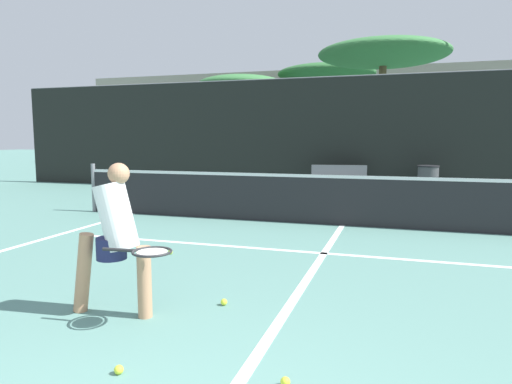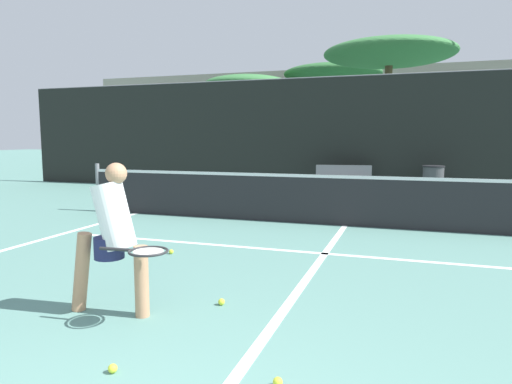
% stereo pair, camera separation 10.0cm
% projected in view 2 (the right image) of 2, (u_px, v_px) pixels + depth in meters
% --- Properties ---
extents(court_service_line, '(8.25, 0.10, 0.01)m').
position_uv_depth(court_service_line, '(325.00, 254.00, 6.49)').
color(court_service_line, white).
rests_on(court_service_line, ground).
extents(court_center_mark, '(0.10, 7.02, 0.01)m').
position_uv_depth(court_center_mark, '(305.00, 281.00, 5.24)').
color(court_center_mark, white).
rests_on(court_center_mark, ground).
extents(court_sideline_left, '(0.10, 8.02, 0.01)m').
position_uv_depth(court_sideline_left, '(2.00, 251.00, 6.66)').
color(court_sideline_left, white).
rests_on(court_sideline_left, ground).
extents(net, '(11.09, 0.09, 1.07)m').
position_uv_depth(net, '(346.00, 199.00, 8.49)').
color(net, slate).
rests_on(net, ground).
extents(fence_back, '(24.00, 0.06, 3.45)m').
position_uv_depth(fence_back, '(370.00, 135.00, 13.30)').
color(fence_back, black).
rests_on(fence_back, ground).
extents(player_practicing, '(1.13, 0.52, 1.42)m').
position_uv_depth(player_practicing, '(113.00, 233.00, 4.19)').
color(player_practicing, tan).
rests_on(player_practicing, ground).
extents(tennis_ball_scattered_0, '(0.07, 0.07, 0.07)m').
position_uv_depth(tennis_ball_scattered_0, '(171.00, 252.00, 6.48)').
color(tennis_ball_scattered_0, '#D1E033').
rests_on(tennis_ball_scattered_0, ground).
extents(tennis_ball_scattered_2, '(0.07, 0.07, 0.07)m').
position_uv_depth(tennis_ball_scattered_2, '(278.00, 382.00, 3.02)').
color(tennis_ball_scattered_2, '#D1E033').
rests_on(tennis_ball_scattered_2, ground).
extents(tennis_ball_scattered_4, '(0.07, 0.07, 0.07)m').
position_uv_depth(tennis_ball_scattered_4, '(221.00, 302.00, 4.50)').
color(tennis_ball_scattered_4, '#D1E033').
rests_on(tennis_ball_scattered_4, ground).
extents(tennis_ball_scattered_6, '(0.07, 0.07, 0.07)m').
position_uv_depth(tennis_ball_scattered_6, '(113.00, 368.00, 3.20)').
color(tennis_ball_scattered_6, '#D1E033').
rests_on(tennis_ball_scattered_6, ground).
extents(courtside_bench, '(1.61, 0.57, 0.86)m').
position_uv_depth(courtside_bench, '(343.00, 179.00, 12.99)').
color(courtside_bench, slate).
rests_on(courtside_bench, ground).
extents(trash_bin, '(0.57, 0.57, 0.90)m').
position_uv_depth(trash_bin, '(433.00, 182.00, 12.22)').
color(trash_bin, '#3F3F42').
rests_on(trash_bin, ground).
extents(parked_car, '(1.62, 4.55, 1.44)m').
position_uv_depth(parked_car, '(285.00, 165.00, 17.25)').
color(parked_car, silver).
rests_on(parked_car, ground).
extents(tree_west, '(4.95, 4.95, 5.30)m').
position_uv_depth(tree_west, '(333.00, 75.00, 23.03)').
color(tree_west, brown).
rests_on(tree_west, ground).
extents(tree_mid, '(4.25, 4.25, 4.66)m').
position_uv_depth(tree_mid, '(247.00, 86.00, 22.31)').
color(tree_mid, brown).
rests_on(tree_mid, ground).
extents(tree_east, '(4.84, 4.84, 5.20)m').
position_uv_depth(tree_east, '(389.00, 55.00, 16.92)').
color(tree_east, brown).
rests_on(tree_east, ground).
extents(building_far, '(36.00, 2.40, 5.44)m').
position_uv_depth(building_far, '(389.00, 118.00, 25.50)').
color(building_far, gray).
rests_on(building_far, ground).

